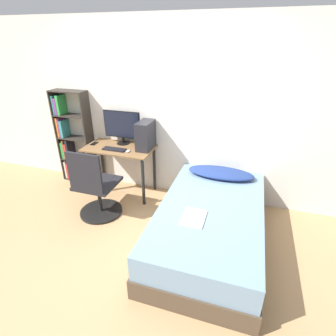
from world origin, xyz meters
name	(u,v)px	position (x,y,z in m)	size (l,w,h in m)	color
ground_plane	(122,244)	(0.00, 0.00, 0.00)	(14.00, 14.00, 0.00)	tan
wall_back	(159,112)	(0.00, 1.40, 1.25)	(8.00, 0.05, 2.50)	silver
desk	(120,155)	(-0.53, 1.09, 0.63)	(1.02, 0.56, 0.76)	brown
bookshelf	(70,140)	(-1.51, 1.26, 0.70)	(0.57, 0.23, 1.50)	#2D2823
office_chair	(96,191)	(-0.57, 0.43, 0.38)	(0.58, 0.58, 0.99)	black
bed	(210,225)	(0.97, 0.36, 0.25)	(1.16, 2.02, 0.51)	#4C3D2D
pillow	(221,173)	(0.97, 1.11, 0.56)	(0.89, 0.36, 0.11)	navy
magazine	(194,217)	(0.83, 0.10, 0.51)	(0.24, 0.32, 0.01)	silver
monitor	(122,126)	(-0.55, 1.26, 1.03)	(0.58, 0.19, 0.50)	black
keyboard	(114,149)	(-0.55, 0.98, 0.77)	(0.34, 0.12, 0.02)	black
pc_tower	(146,135)	(-0.13, 1.17, 0.96)	(0.19, 0.36, 0.40)	#232328
mouse	(128,151)	(-0.33, 0.98, 0.77)	(0.06, 0.09, 0.02)	silver
phone	(94,143)	(-0.96, 1.11, 0.76)	(0.07, 0.14, 0.01)	black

